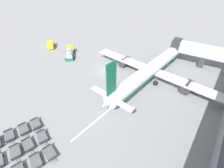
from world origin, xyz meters
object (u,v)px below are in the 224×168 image
Objects in this scene: baggage_dolly_row_mid_b_col_c at (36,162)px; airplane at (154,67)px; baggage_dolly_row_far_col_a at (36,124)px; fuel_tanker_primary at (70,53)px; baggage_dolly_row_mid_b_col_b at (28,145)px; baggage_dolly_row_mid_a_col_a at (9,136)px; baggage_dolly_row_mid_b_col_a at (24,129)px; service_van at (51,45)px; baggage_dolly_row_far_col_c at (50,153)px; baggage_dolly_row_far_col_b at (42,137)px; baggage_dolly_row_mid_a_col_b at (15,152)px.

airplane is at bearing 84.46° from baggage_dolly_row_mid_b_col_c.
fuel_tanker_primary is at bearing 128.17° from baggage_dolly_row_far_col_a.
baggage_dolly_row_mid_b_col_b is at bearing 169.49° from baggage_dolly_row_mid_b_col_c.
baggage_dolly_row_mid_a_col_a is at bearing -106.85° from baggage_dolly_row_far_col_a.
airplane reaches higher than baggage_dolly_row_mid_b_col_a.
service_van reaches higher than baggage_dolly_row_far_col_c.
baggage_dolly_row_mid_b_col_a is at bearing 73.92° from baggage_dolly_row_mid_a_col_a.
airplane reaches higher than service_van.
baggage_dolly_row_far_col_a is at bearing 72.32° from baggage_dolly_row_mid_b_col_a.
service_van is at bearing 141.24° from baggage_dolly_row_mid_b_col_b.
baggage_dolly_row_mid_b_col_b is at bearing 15.35° from baggage_dolly_row_mid_a_col_a.
baggage_dolly_row_mid_b_col_c is (-3.22, -33.22, -2.45)m from airplane.
baggage_dolly_row_mid_b_col_b is (4.29, 1.18, 0.00)m from baggage_dolly_row_mid_a_col_a.
airplane is at bearing 78.09° from baggage_dolly_row_mid_b_col_b.
baggage_dolly_row_far_col_b is (33.52, -24.20, -0.69)m from service_van.
baggage_dolly_row_mid_b_col_c and baggage_dolly_row_far_col_a have the same top height.
baggage_dolly_row_far_col_a is 3.57m from baggage_dolly_row_far_col_b.
baggage_dolly_row_mid_b_col_a is at bearing -163.14° from baggage_dolly_row_far_col_b.
baggage_dolly_row_far_col_b is at bearing -101.90° from airplane.
fuel_tanker_primary is at bearing 132.70° from baggage_dolly_row_mid_b_col_c.
baggage_dolly_row_mid_b_col_c is at bearing -95.54° from airplane.
baggage_dolly_row_mid_a_col_a is (-11.15, -33.72, -2.45)m from airplane.
fuel_tanker_primary reaches higher than service_van.
baggage_dolly_row_far_col_a is at bearing 167.12° from baggage_dolly_row_far_col_b.
baggage_dolly_row_mid_b_col_b is 1.00× the size of baggage_dolly_row_far_col_a.
airplane is 12.21× the size of baggage_dolly_row_far_col_a.
fuel_tanker_primary is at bearing 121.57° from baggage_dolly_row_mid_a_col_a.
airplane is 33.47m from baggage_dolly_row_mid_b_col_c.
airplane is at bearing 84.97° from baggage_dolly_row_far_col_c.
baggage_dolly_row_mid_a_col_a is at bearing -162.66° from baggage_dolly_row_far_col_c.
baggage_dolly_row_far_col_b is at bearing 36.15° from baggage_dolly_row_mid_a_col_a.
baggage_dolly_row_mid_b_col_a is 2.15m from baggage_dolly_row_far_col_a.
baggage_dolly_row_mid_a_col_a is 1.00× the size of baggage_dolly_row_far_col_b.
baggage_dolly_row_far_col_c is at bearing -13.43° from baggage_dolly_row_far_col_b.
baggage_dolly_row_mid_b_col_c is at bearing -10.51° from baggage_dolly_row_mid_b_col_b.
baggage_dolly_row_far_col_b is at bearing -47.80° from fuel_tanker_primary.
service_van is 1.57× the size of baggage_dolly_row_mid_a_col_b.
fuel_tanker_primary is at bearing 124.82° from baggage_dolly_row_mid_b_col_a.
baggage_dolly_row_mid_b_col_b is at bearing -16.28° from baggage_dolly_row_mid_b_col_a.
baggage_dolly_row_far_col_c is at bearing -95.03° from airplane.
baggage_dolly_row_mid_a_col_b is 4.25m from baggage_dolly_row_mid_b_col_c.
service_van is at bearing 138.91° from baggage_dolly_row_mid_a_col_b.
baggage_dolly_row_mid_b_col_a is at bearing -177.15° from baggage_dolly_row_far_col_c.
baggage_dolly_row_far_col_a is (-2.99, 3.12, 0.00)m from baggage_dolly_row_mid_b_col_b.
baggage_dolly_row_mid_a_col_a is 1.00× the size of baggage_dolly_row_mid_b_col_a.
fuel_tanker_primary is 32.03m from baggage_dolly_row_far_col_b.
fuel_tanker_primary is 1.45× the size of service_van.
airplane is 33.35m from baggage_dolly_row_mid_b_col_b.
baggage_dolly_row_far_col_c is at bearing 19.37° from baggage_dolly_row_mid_b_col_b.
baggage_dolly_row_mid_b_col_a is (0.65, 2.24, 0.00)m from baggage_dolly_row_mid_a_col_a.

